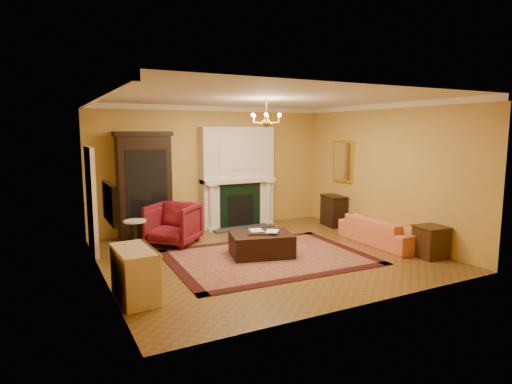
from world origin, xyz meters
TOP-DOWN VIEW (x-y plane):
  - floor at (0.00, 0.00)m, footprint 6.00×5.50m
  - ceiling at (0.00, 0.00)m, footprint 6.00×5.50m
  - wall_back at (0.00, 2.76)m, footprint 6.00×0.02m
  - wall_front at (0.00, -2.76)m, footprint 6.00×0.02m
  - wall_left at (-3.01, 0.00)m, footprint 0.02×5.50m
  - wall_right at (3.01, 0.00)m, footprint 0.02×5.50m
  - fireplace at (0.60, 2.57)m, footprint 1.90×0.70m
  - crown_molding at (0.00, 0.96)m, footprint 6.00×5.50m
  - doorway at (-2.95, 1.70)m, footprint 0.08×1.05m
  - tv_panel at (-2.95, -0.60)m, footprint 0.09×0.95m
  - gilt_mirror at (2.97, 1.40)m, footprint 0.06×0.76m
  - chandelier at (-0.00, 0.00)m, footprint 0.63×0.55m
  - oriental_rug at (-0.05, -0.17)m, footprint 3.77×2.88m
  - china_cabinet at (-1.75, 2.49)m, footprint 1.16×0.55m
  - wingback_armchair at (-1.37, 1.60)m, footprint 1.29×1.29m
  - pedestal_table at (-2.30, 0.90)m, footprint 0.42×0.42m
  - commode at (-2.73, -1.07)m, footprint 0.52×1.02m
  - coral_sofa at (2.57, -0.44)m, footprint 0.63×2.00m
  - end_table at (2.72, -1.58)m, footprint 0.55×0.55m
  - console_table at (2.78, 1.50)m, footprint 0.48×0.73m
  - leather_ottoman at (-0.11, -0.01)m, footprint 1.32×1.10m
  - ottoman_tray at (-0.16, 0.00)m, footprint 0.51×0.46m
  - book_a at (-0.29, 0.10)m, footprint 0.24×0.09m
  - book_b at (-0.02, -0.04)m, footprint 0.20×0.16m
  - topiary_left at (-0.01, 2.53)m, footprint 0.17×0.17m
  - topiary_right at (1.15, 2.53)m, footprint 0.16×0.16m

SIDE VIEW (x-z plane):
  - floor at x=0.00m, z-range -0.02..0.00m
  - oriental_rug at x=-0.05m, z-range 0.00..0.01m
  - leather_ottoman at x=-0.11m, z-range 0.02..0.45m
  - end_table at x=2.72m, z-range 0.00..0.58m
  - commode at x=-2.73m, z-range 0.00..0.74m
  - console_table at x=2.78m, z-range 0.00..0.75m
  - coral_sofa at x=2.57m, z-range 0.00..0.78m
  - pedestal_table at x=-2.30m, z-range 0.06..0.81m
  - ottoman_tray at x=-0.16m, z-range 0.45..0.47m
  - wingback_armchair at x=-1.37m, z-range 0.00..0.97m
  - book_b at x=-0.02m, z-range 0.47..0.79m
  - book_a at x=-0.29m, z-range 0.47..0.80m
  - doorway at x=-2.95m, z-range 0.00..2.10m
  - china_cabinet at x=-1.75m, z-range 0.00..2.29m
  - fireplace at x=0.60m, z-range -0.06..2.44m
  - tv_panel at x=-2.95m, z-range 1.06..1.64m
  - topiary_right at x=1.15m, z-range 1.25..1.69m
  - topiary_left at x=-0.01m, z-range 1.25..1.72m
  - wall_back at x=0.00m, z-range 0.00..3.00m
  - wall_front at x=0.00m, z-range 0.00..3.00m
  - wall_left at x=-3.01m, z-range 0.00..3.00m
  - wall_right at x=3.01m, z-range 0.00..3.00m
  - gilt_mirror at x=2.97m, z-range 1.12..2.17m
  - chandelier at x=0.00m, z-range 2.34..2.87m
  - crown_molding at x=0.00m, z-range 2.88..3.00m
  - ceiling at x=0.00m, z-range 3.00..3.02m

